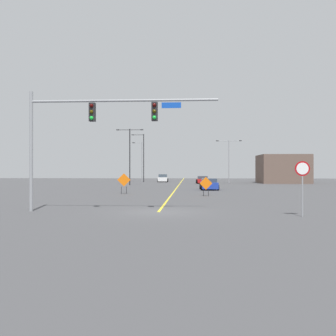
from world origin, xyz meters
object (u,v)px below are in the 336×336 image
object	(u,v)px
street_lamp_mid_right	(130,152)
traffic_signal_assembly	(91,123)
street_lamp_far_left	(143,156)
car_blue_distant	(209,184)
street_lamp_near_left	(141,160)
car_red_near	(202,180)
construction_sign_right_shoulder	(206,184)
construction_sign_left_shoulder	(124,181)
stop_sign	(302,178)
car_white_far	(163,178)
street_lamp_mid_left	(229,157)

from	to	relation	value
street_lamp_mid_right	traffic_signal_assembly	bearing A→B (deg)	-84.28
street_lamp_far_left	car_blue_distant	distance (m)	29.54
street_lamp_near_left	car_red_near	size ratio (longest dim) A/B	1.75
street_lamp_near_left	construction_sign_right_shoulder	distance (m)	38.77
traffic_signal_assembly	car_red_near	distance (m)	44.57
street_lamp_far_left	construction_sign_left_shoulder	distance (m)	35.30
street_lamp_near_left	street_lamp_mid_right	size ratio (longest dim) A/B	0.88
construction_sign_right_shoulder	car_blue_distant	bearing A→B (deg)	85.80
traffic_signal_assembly	street_lamp_near_left	world-z (taller)	street_lamp_near_left
construction_sign_left_shoulder	car_blue_distant	size ratio (longest dim) A/B	0.45
stop_sign	street_lamp_mid_right	distance (m)	40.98
construction_sign_right_shoulder	car_blue_distant	world-z (taller)	construction_sign_right_shoulder
construction_sign_right_shoulder	car_blue_distant	xyz separation A→B (m)	(0.81, 11.02, -0.43)
street_lamp_near_left	car_red_near	distance (m)	13.48
construction_sign_right_shoulder	car_white_far	world-z (taller)	construction_sign_right_shoulder
car_blue_distant	street_lamp_near_left	bearing A→B (deg)	113.82
street_lamp_mid_right	car_red_near	size ratio (longest dim) A/B	1.98
street_lamp_far_left	car_red_near	world-z (taller)	street_lamp_far_left
construction_sign_right_shoulder	car_white_far	size ratio (longest dim) A/B	0.37
street_lamp_far_left	car_white_far	distance (m)	5.90
traffic_signal_assembly	car_red_near	bearing A→B (deg)	80.07
traffic_signal_assembly	car_red_near	xyz separation A→B (m)	(7.65, 43.69, -4.45)
street_lamp_far_left	car_blue_distant	size ratio (longest dim) A/B	2.02
car_white_far	construction_sign_left_shoulder	bearing A→B (deg)	-91.94
street_lamp_mid_right	car_white_far	xyz separation A→B (m)	(3.95, 15.65, -4.44)
street_lamp_near_left	street_lamp_mid_left	world-z (taller)	street_lamp_near_left
car_blue_distant	construction_sign_right_shoulder	bearing A→B (deg)	-94.20
street_lamp_mid_left	construction_sign_left_shoulder	world-z (taller)	street_lamp_mid_left
stop_sign	car_white_far	xyz separation A→B (m)	(-11.05, 53.66, -1.31)
traffic_signal_assembly	street_lamp_near_left	bearing A→B (deg)	94.21
stop_sign	construction_sign_right_shoulder	xyz separation A→B (m)	(-4.31, 14.55, -0.92)
stop_sign	car_blue_distant	world-z (taller)	stop_sign
street_lamp_mid_right	street_lamp_far_left	distance (m)	14.49
car_red_near	car_white_far	bearing A→B (deg)	131.35
stop_sign	street_lamp_near_left	bearing A→B (deg)	106.22
street_lamp_mid_left	car_blue_distant	world-z (taller)	street_lamp_mid_left
construction_sign_left_shoulder	street_lamp_mid_left	bearing A→B (deg)	65.66
stop_sign	construction_sign_left_shoulder	bearing A→B (deg)	125.07
car_white_far	street_lamp_near_left	bearing A→B (deg)	-153.55
car_blue_distant	car_red_near	bearing A→B (deg)	90.57
street_lamp_far_left	car_blue_distant	world-z (taller)	street_lamp_far_left
street_lamp_near_left	car_white_far	xyz separation A→B (m)	(3.98, 1.98, -3.54)
stop_sign	street_lamp_near_left	xyz separation A→B (m)	(-15.03, 51.67, 2.23)
street_lamp_near_left	car_white_far	world-z (taller)	street_lamp_near_left
street_lamp_mid_right	street_lamp_far_left	xyz separation A→B (m)	(0.17, 14.49, -0.06)
street_lamp_mid_left	car_red_near	bearing A→B (deg)	-163.38
street_lamp_mid_left	car_blue_distant	size ratio (longest dim) A/B	1.66
car_blue_distant	traffic_signal_assembly	bearing A→B (deg)	-108.14
street_lamp_near_left	car_blue_distant	size ratio (longest dim) A/B	1.68
street_lamp_far_left	street_lamp_mid_left	bearing A→B (deg)	-20.19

